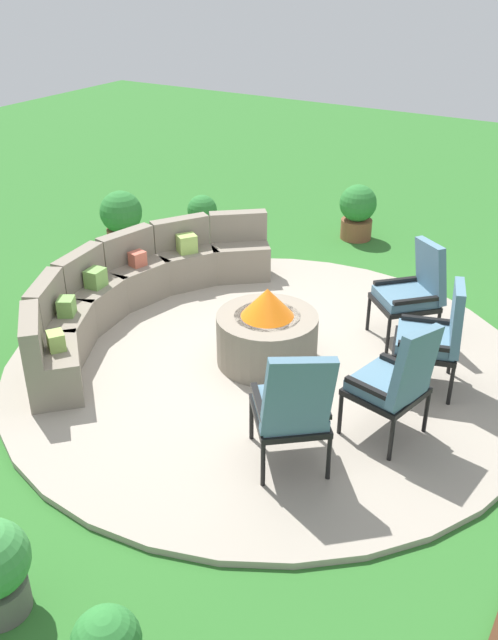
{
  "coord_description": "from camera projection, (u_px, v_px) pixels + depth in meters",
  "views": [
    {
      "loc": [
        -4.97,
        -2.79,
        3.58
      ],
      "look_at": [
        0.0,
        0.2,
        0.45
      ],
      "focal_mm": 38.75,
      "sensor_mm": 36.0,
      "label": 1
    }
  ],
  "objects": [
    {
      "name": "lounge_chair_back_left",
      "position": [
        436.0,
        334.0,
        6.05
      ],
      "size": [
        0.69,
        0.69,
        1.04
      ],
      "rotation": [
        0.0,
        0.0,
        6.57
      ],
      "color": "black",
      "rests_on": "patio_circle"
    },
    {
      "name": "potted_plant_3",
      "position": [
        202.0,
        215.0,
        9.5
      ],
      "size": [
        0.41,
        0.41,
        0.62
      ],
      "color": "#A89E8E",
      "rests_on": "ground_plane"
    },
    {
      "name": "lounge_chair_front_right",
      "position": [
        397.0,
        380.0,
        5.39
      ],
      "size": [
        0.67,
        0.65,
        1.07
      ],
      "rotation": [
        0.0,
        0.0,
        6.06
      ],
      "color": "black",
      "rests_on": "patio_circle"
    },
    {
      "name": "curved_stone_bench",
      "position": [
        133.0,
        290.0,
        7.36
      ],
      "size": [
        3.73,
        1.38,
        0.77
      ],
      "color": "gray",
      "rests_on": "patio_circle"
    },
    {
      "name": "patio_circle",
      "position": [
        267.0,
        363.0,
        6.7
      ],
      "size": [
        5.02,
        5.02,
        0.06
      ],
      "primitive_type": "cylinder",
      "color": "#9E9384",
      "rests_on": "ground_plane"
    },
    {
      "name": "lounge_chair_back_right",
      "position": [
        414.0,
        289.0,
        6.84
      ],
      "size": [
        0.77,
        0.79,
        1.04
      ],
      "rotation": [
        0.0,
        0.0,
        7.07
      ],
      "color": "black",
      "rests_on": "patio_circle"
    },
    {
      "name": "fire_pit",
      "position": [
        267.0,
        333.0,
        6.54
      ],
      "size": [
        0.96,
        0.96,
        0.77
      ],
      "color": "gray",
      "rests_on": "patio_circle"
    },
    {
      "name": "lounge_chair_front_left",
      "position": [
        292.0,
        406.0,
        5.07
      ],
      "size": [
        0.8,
        0.81,
        1.09
      ],
      "rotation": [
        0.0,
        0.0,
        5.4
      ],
      "color": "black",
      "rests_on": "patio_circle"
    },
    {
      "name": "potted_plant_4",
      "position": [
        358.0,
        210.0,
        9.48
      ],
      "size": [
        0.51,
        0.51,
        0.76
      ],
      "color": "brown",
      "rests_on": "ground_plane"
    },
    {
      "name": "ground_plane",
      "position": [
        267.0,
        366.0,
        6.72
      ],
      "size": [
        24.0,
        24.0,
        0.0
      ],
      "primitive_type": "plane",
      "color": "#2D6B28"
    },
    {
      "name": "potted_plant_0",
      "position": [
        122.0,
        218.0,
        9.07
      ],
      "size": [
        0.55,
        0.55,
        0.82
      ],
      "color": "brown",
      "rests_on": "ground_plane"
    }
  ]
}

